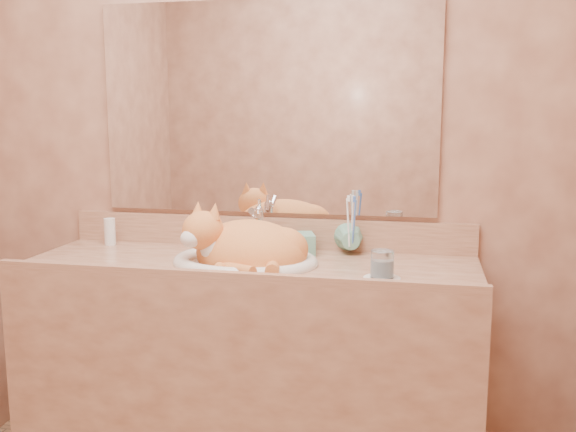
% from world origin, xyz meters
% --- Properties ---
extents(wall_back, '(2.40, 0.02, 2.50)m').
position_xyz_m(wall_back, '(0.00, 1.00, 1.25)').
color(wall_back, brown).
rests_on(wall_back, ground).
extents(vanity_counter, '(1.60, 0.55, 0.85)m').
position_xyz_m(vanity_counter, '(0.00, 0.72, 0.42)').
color(vanity_counter, brown).
rests_on(vanity_counter, floor).
extents(mirror, '(1.30, 0.02, 0.80)m').
position_xyz_m(mirror, '(0.00, 0.99, 1.39)').
color(mirror, white).
rests_on(mirror, wall_back).
extents(sink_basin, '(0.54, 0.46, 0.16)m').
position_xyz_m(sink_basin, '(-0.01, 0.70, 0.93)').
color(sink_basin, white).
rests_on(sink_basin, vanity_counter).
extents(faucet, '(0.05, 0.13, 0.19)m').
position_xyz_m(faucet, '(-0.01, 0.90, 0.94)').
color(faucet, white).
rests_on(faucet, vanity_counter).
extents(cat, '(0.50, 0.46, 0.23)m').
position_xyz_m(cat, '(-0.01, 0.69, 0.92)').
color(cat, '#D06C30').
rests_on(cat, sink_basin).
extents(soap_dispenser, '(0.10, 0.10, 0.18)m').
position_xyz_m(soap_dispenser, '(0.18, 0.84, 0.94)').
color(soap_dispenser, '#67A58D').
rests_on(soap_dispenser, vanity_counter).
extents(toothbrush_cup, '(0.13, 0.13, 0.11)m').
position_xyz_m(toothbrush_cup, '(0.34, 0.89, 0.90)').
color(toothbrush_cup, '#67A58D').
rests_on(toothbrush_cup, vanity_counter).
extents(toothbrushes, '(0.04, 0.04, 0.23)m').
position_xyz_m(toothbrushes, '(0.34, 0.89, 0.99)').
color(toothbrushes, white).
rests_on(toothbrushes, toothbrush_cup).
extents(saucer, '(0.12, 0.12, 0.01)m').
position_xyz_m(saucer, '(0.48, 0.57, 0.85)').
color(saucer, white).
rests_on(saucer, vanity_counter).
extents(water_glass, '(0.07, 0.07, 0.09)m').
position_xyz_m(water_glass, '(0.48, 0.57, 0.90)').
color(water_glass, white).
rests_on(water_glass, saucer).
extents(lotion_bottle, '(0.04, 0.04, 0.11)m').
position_xyz_m(lotion_bottle, '(-0.63, 0.91, 0.90)').
color(lotion_bottle, white).
rests_on(lotion_bottle, vanity_counter).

